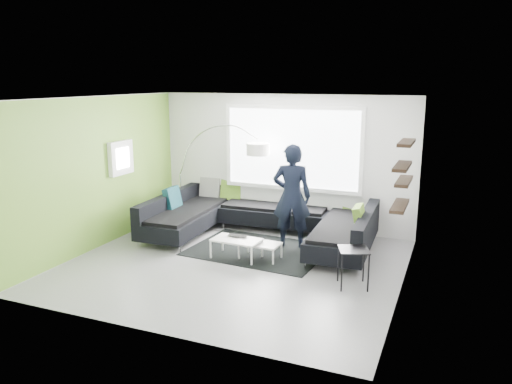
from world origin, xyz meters
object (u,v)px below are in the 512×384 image
Objects in this scene: coffee_table at (248,249)px; sectional_sofa at (262,220)px; laptop at (237,237)px; side_table at (353,268)px; person at (292,196)px; arc_lamp at (180,174)px.

sectional_sofa is at bearing 101.55° from coffee_table.
side_table is at bearing -18.73° from laptop.
coffee_table is 1.31m from person.
arc_lamp is (-2.24, 1.51, 0.92)m from coffee_table.
side_table is (4.19, -2.01, -0.80)m from arc_lamp.
person is (-1.46, 1.41, 0.68)m from side_table.
sectional_sofa is 7.26× the size of side_table.
coffee_table is (0.16, -1.08, -0.23)m from sectional_sofa.
arc_lamp is 1.12× the size of person.
person is at bearing -16.55° from sectional_sofa.
side_table reaches higher than laptop.
side_table is 2.24m from laptop.
coffee_table is 1.80× the size of side_table.
sectional_sofa reaches higher than laptop.
sectional_sofa is 4.02× the size of coffee_table.
sectional_sofa is 2.23m from arc_lamp.
side_table is at bearing -24.97° from arc_lamp.
coffee_table is at bearing 165.48° from side_table.
arc_lamp is (-2.08, 0.43, 0.69)m from sectional_sofa.
sectional_sofa reaches higher than side_table.
arc_lamp is at bearing 138.29° from laptop.
laptop is (-0.72, -0.89, -0.61)m from person.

